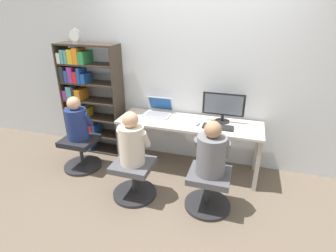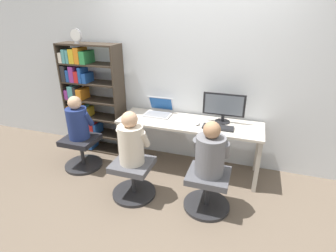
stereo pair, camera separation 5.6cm
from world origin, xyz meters
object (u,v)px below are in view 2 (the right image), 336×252
object	(u,v)px
desktop_monitor	(224,107)
keyboard	(218,127)
office_chair_right	(133,177)
bookshelf	(86,100)
person_at_laptop	(131,141)
laptop	(159,111)
desk_clock	(76,36)
office_chair_left	(208,189)
person_at_monitor	(210,152)
office_chair_side	(82,151)
person_near_shelf	(77,120)

from	to	relation	value
desktop_monitor	keyboard	size ratio (longest dim) A/B	1.40
office_chair_right	bookshelf	world-z (taller)	bookshelf
person_at_laptop	laptop	bearing A→B (deg)	90.00
person_at_laptop	desk_clock	distance (m)	1.70
office_chair_left	person_at_monitor	xyz separation A→B (m)	(0.00, 0.00, 0.46)
laptop	person_at_monitor	world-z (taller)	person_at_monitor
office_chair_left	office_chair_right	size ratio (longest dim) A/B	1.00
desktop_monitor	bookshelf	distance (m)	2.03
desktop_monitor	person_at_laptop	world-z (taller)	desktop_monitor
bookshelf	office_chair_side	world-z (taller)	bookshelf
person_at_laptop	desk_clock	size ratio (longest dim) A/B	3.09
laptop	person_at_monitor	distance (m)	1.20
laptop	keyboard	distance (m)	0.89
desktop_monitor	laptop	size ratio (longest dim) A/B	1.46
laptop	office_chair_right	size ratio (longest dim) A/B	0.70
bookshelf	person_near_shelf	distance (m)	0.56
bookshelf	person_near_shelf	world-z (taller)	bookshelf
person_at_monitor	bookshelf	xyz separation A→B (m)	(-2.01, 0.81, 0.11)
bookshelf	desk_clock	world-z (taller)	desk_clock
office_chair_right	desk_clock	xyz separation A→B (m)	(-1.12, 0.79, 1.49)
keyboard	desk_clock	size ratio (longest dim) A/B	1.91
person_at_laptop	person_near_shelf	xyz separation A→B (m)	(-0.95, 0.35, -0.01)
bookshelf	desk_clock	distance (m)	0.92
desktop_monitor	office_chair_right	size ratio (longest dim) A/B	1.02
laptop	desk_clock	world-z (taller)	desk_clock
desktop_monitor	person_near_shelf	xyz separation A→B (m)	(-1.84, -0.53, -0.21)
keyboard	office_chair_side	xyz separation A→B (m)	(-1.81, -0.32, -0.47)
office_chair_left	person_near_shelf	distance (m)	1.90
laptop	keyboard	bearing A→B (deg)	-14.24
desktop_monitor	office_chair_side	world-z (taller)	desktop_monitor
person_at_laptop	bookshelf	distance (m)	1.43
laptop	bookshelf	distance (m)	1.15
desktop_monitor	office_chair_side	distance (m)	2.02
keyboard	office_chair_right	bearing A→B (deg)	-142.01
office_chair_left	person_at_laptop	distance (m)	0.99
person_at_monitor	office_chair_right	bearing A→B (deg)	-176.06
keyboard	office_chair_left	world-z (taller)	keyboard
laptop	person_at_laptop	xyz separation A→B (m)	(0.00, -0.88, -0.04)
office_chair_right	person_at_monitor	size ratio (longest dim) A/B	0.87
person_at_monitor	office_chair_side	size ratio (longest dim) A/B	1.15
office_chair_left	person_at_laptop	size ratio (longest dim) A/B	0.84
person_at_laptop	bookshelf	world-z (taller)	bookshelf
bookshelf	person_near_shelf	xyz separation A→B (m)	(0.19, -0.51, -0.11)
desktop_monitor	office_chair_side	size ratio (longest dim) A/B	1.02
office_chair_left	person_at_monitor	world-z (taller)	person_at_monitor
person_at_laptop	office_chair_left	bearing A→B (deg)	3.37
desktop_monitor	keyboard	bearing A→B (deg)	-96.58
office_chair_left	person_at_laptop	bearing A→B (deg)	-176.63
desktop_monitor	office_chair_right	distance (m)	1.42
desk_clock	laptop	bearing A→B (deg)	5.20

